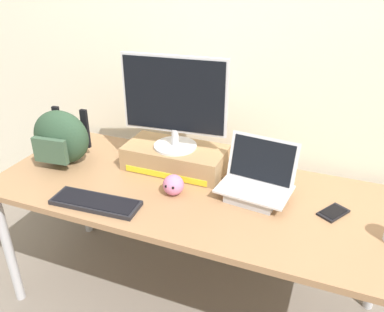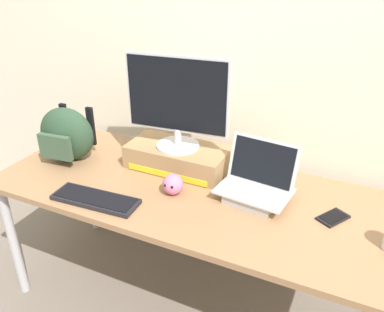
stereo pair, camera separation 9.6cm
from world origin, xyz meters
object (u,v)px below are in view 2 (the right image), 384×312
(toner_box_yellow, at_px, (178,157))
(desktop_monitor, at_px, (177,102))
(open_laptop, at_px, (255,189))
(external_keyboard, at_px, (95,199))
(plush_toy, at_px, (173,184))
(messenger_backpack, at_px, (67,134))
(cell_phone, at_px, (333,217))

(toner_box_yellow, relative_size, desktop_monitor, 0.99)
(open_laptop, distance_m, external_keyboard, 0.72)
(external_keyboard, bearing_deg, plush_toy, 32.52)
(messenger_backpack, height_order, cell_phone, messenger_backpack)
(open_laptop, height_order, external_keyboard, open_laptop)
(messenger_backpack, xyz_separation_m, plush_toy, (0.67, -0.07, -0.09))
(toner_box_yellow, xyz_separation_m, open_laptop, (0.45, -0.12, -0.01))
(open_laptop, bearing_deg, external_keyboard, -146.35)
(open_laptop, distance_m, cell_phone, 0.35)
(plush_toy, bearing_deg, messenger_backpack, 173.67)
(open_laptop, bearing_deg, plush_toy, -154.73)
(messenger_backpack, bearing_deg, toner_box_yellow, 10.10)
(open_laptop, height_order, cell_phone, open_laptop)
(cell_phone, bearing_deg, plush_toy, -139.79)
(messenger_backpack, distance_m, plush_toy, 0.68)
(open_laptop, relative_size, plush_toy, 3.49)
(desktop_monitor, relative_size, open_laptop, 1.53)
(toner_box_yellow, distance_m, cell_phone, 0.81)
(open_laptop, height_order, plush_toy, open_laptop)
(open_laptop, bearing_deg, desktop_monitor, 172.28)
(plush_toy, bearing_deg, cell_phone, 9.14)
(desktop_monitor, xyz_separation_m, plush_toy, (0.09, -0.24, -0.31))
(toner_box_yellow, distance_m, plush_toy, 0.25)
(external_keyboard, relative_size, cell_phone, 2.63)
(desktop_monitor, xyz_separation_m, external_keyboard, (-0.19, -0.44, -0.35))
(toner_box_yellow, bearing_deg, open_laptop, -14.36)
(plush_toy, bearing_deg, desktop_monitor, 111.76)
(desktop_monitor, height_order, external_keyboard, desktop_monitor)
(desktop_monitor, distance_m, open_laptop, 0.56)
(desktop_monitor, height_order, messenger_backpack, desktop_monitor)
(desktop_monitor, distance_m, cell_phone, 0.88)
(desktop_monitor, bearing_deg, open_laptop, -19.42)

